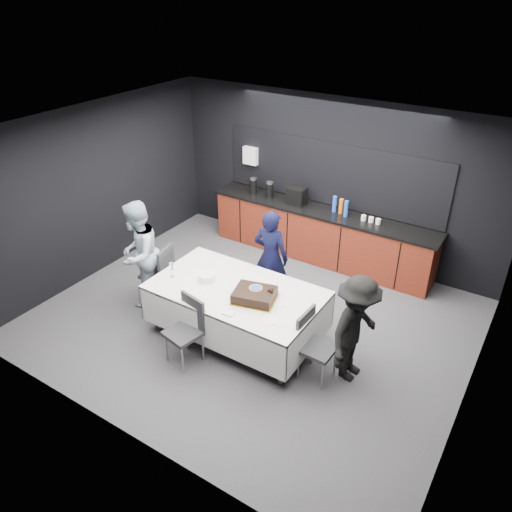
{
  "coord_description": "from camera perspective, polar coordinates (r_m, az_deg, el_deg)",
  "views": [
    {
      "loc": [
        3.24,
        -4.97,
        4.52
      ],
      "look_at": [
        0.0,
        0.1,
        1.05
      ],
      "focal_mm": 35.0,
      "sensor_mm": 36.0,
      "label": 1
    }
  ],
  "objects": [
    {
      "name": "chair_left",
      "position": [
        7.75,
        -10.83,
        -1.55
      ],
      "size": [
        0.49,
        0.49,
        0.92
      ],
      "color": "#29292D",
      "rests_on": "ground"
    },
    {
      "name": "loose_plate_right_a",
      "position": [
        6.47,
        2.61,
        -5.3
      ],
      "size": [
        0.21,
        0.21,
        0.01
      ],
      "primitive_type": "cylinder",
      "color": "white",
      "rests_on": "party_table"
    },
    {
      "name": "room_shell",
      "position": [
        6.5,
        -0.48,
        5.81
      ],
      "size": [
        6.04,
        5.04,
        2.82
      ],
      "color": "white",
      "rests_on": "ground"
    },
    {
      "name": "chair_near",
      "position": [
        6.55,
        -7.82,
        -7.84
      ],
      "size": [
        0.49,
        0.49,
        0.92
      ],
      "color": "#29292D",
      "rests_on": "ground"
    },
    {
      "name": "cake_assembly",
      "position": [
        6.49,
        -0.16,
        -4.48
      ],
      "size": [
        0.66,
        0.58,
        0.18
      ],
      "color": "gold",
      "rests_on": "party_table"
    },
    {
      "name": "chair_right",
      "position": [
        6.29,
        6.48,
        -9.58
      ],
      "size": [
        0.44,
        0.44,
        0.92
      ],
      "color": "#29292D",
      "rests_on": "ground"
    },
    {
      "name": "party_table",
      "position": [
        6.81,
        -2.27,
        -4.75
      ],
      "size": [
        2.32,
        1.32,
        0.78
      ],
      "color": "#99999E",
      "rests_on": "ground"
    },
    {
      "name": "champagne_flute",
      "position": [
        7.01,
        -9.66,
        -1.23
      ],
      "size": [
        0.06,
        0.06,
        0.22
      ],
      "color": "white",
      "rests_on": "party_table"
    },
    {
      "name": "plate_stack",
      "position": [
        6.92,
        -5.64,
        -2.42
      ],
      "size": [
        0.23,
        0.23,
        0.1
      ],
      "primitive_type": "cylinder",
      "color": "white",
      "rests_on": "party_table"
    },
    {
      "name": "person_left",
      "position": [
        7.65,
        -13.28,
        0.23
      ],
      "size": [
        0.87,
        0.97,
        1.65
      ],
      "primitive_type": "imported",
      "rotation": [
        0.0,
        0.0,
        -1.21
      ],
      "color": "#A0B9C9",
      "rests_on": "ground"
    },
    {
      "name": "loose_plate_near",
      "position": [
        6.69,
        -6.59,
        -4.17
      ],
      "size": [
        0.19,
        0.19,
        0.01
      ],
      "primitive_type": "cylinder",
      "color": "white",
      "rests_on": "party_table"
    },
    {
      "name": "loose_plate_right_b",
      "position": [
        6.16,
        1.65,
        -7.36
      ],
      "size": [
        0.19,
        0.19,
        0.01
      ],
      "primitive_type": "cylinder",
      "color": "white",
      "rests_on": "party_table"
    },
    {
      "name": "ground",
      "position": [
        7.46,
        -0.42,
        -7.33
      ],
      "size": [
        6.0,
        6.0,
        0.0
      ],
      "primitive_type": "plane",
      "color": "#444449",
      "rests_on": "ground"
    },
    {
      "name": "loose_plate_far",
      "position": [
        7.02,
        -0.79,
        -2.17
      ],
      "size": [
        0.19,
        0.19,
        0.01
      ],
      "primitive_type": "cylinder",
      "color": "white",
      "rests_on": "party_table"
    },
    {
      "name": "fork_pile",
      "position": [
        6.27,
        -3.21,
        -6.56
      ],
      "size": [
        0.16,
        0.1,
        0.02
      ],
      "primitive_type": "cube",
      "rotation": [
        0.0,
        0.0,
        0.07
      ],
      "color": "white",
      "rests_on": "party_table"
    },
    {
      "name": "person_right",
      "position": [
        6.23,
        11.32,
        -8.21
      ],
      "size": [
        0.63,
        0.99,
        1.46
      ],
      "primitive_type": "imported",
      "rotation": [
        0.0,
        0.0,
        1.48
      ],
      "color": "black",
      "rests_on": "ground"
    },
    {
      "name": "kitchenette",
      "position": [
        8.84,
        7.33,
        2.95
      ],
      "size": [
        4.1,
        0.64,
        2.05
      ],
      "color": "#581A0E",
      "rests_on": "ground"
    },
    {
      "name": "person_center",
      "position": [
        7.5,
        1.7,
        -0.12
      ],
      "size": [
        0.59,
        0.41,
        1.53
      ],
      "primitive_type": "imported",
      "rotation": [
        0.0,
        0.0,
        3.23
      ],
      "color": "black",
      "rests_on": "ground"
    }
  ]
}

